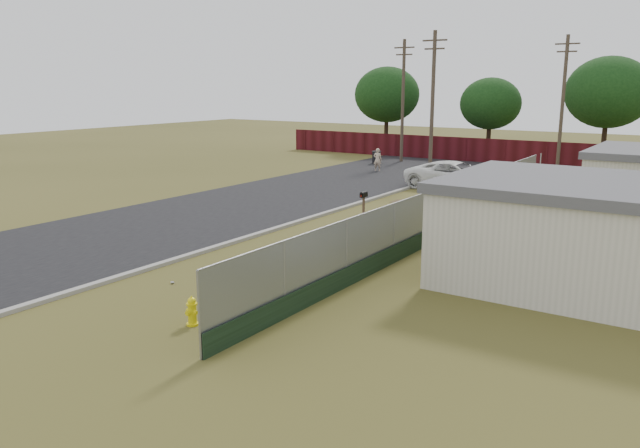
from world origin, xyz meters
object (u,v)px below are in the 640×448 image
Objects in this scene: mailbox at (364,197)px; pickup_truck at (456,176)px; pedestrian at (378,160)px; trash_bin at (376,157)px; fire_hydrant at (192,312)px.

mailbox is 9.38m from pickup_truck.
pedestrian is 4.02m from trash_bin.
fire_hydrant is 32.54m from trash_bin.
fire_hydrant is at bearing -69.37° from trash_bin.
pedestrian reaches higher than mailbox.
pedestrian is (-9.49, 26.97, 0.43)m from fire_hydrant.
fire_hydrant is at bearing 98.82° from pedestrian.
mailbox is 15.06m from pedestrian.
pedestrian reaches higher than fire_hydrant.
trash_bin is at bearing 116.85° from mailbox.
pedestrian is at bearing 59.12° from pickup_truck.
pedestrian is 1.66× the size of trash_bin.
pickup_truck is at bearing 95.65° from fire_hydrant.
fire_hydrant is 22.93m from pickup_truck.
mailbox is at bearing 105.57° from pedestrian.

